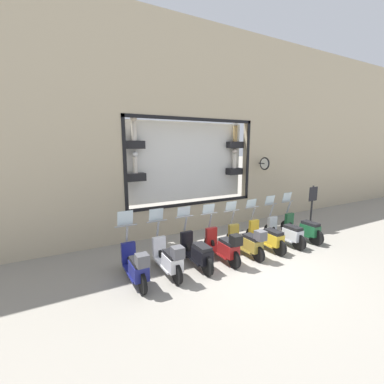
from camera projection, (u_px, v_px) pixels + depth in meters
name	position (u px, v px, depth m)	size (l,w,h in m)	color
ground_plane	(250.00, 264.00, 7.41)	(120.00, 120.00, 0.00)	gray
building_facade	(191.00, 130.00, 9.82)	(1.20, 36.00, 7.84)	tan
scooter_green_0	(303.00, 228.00, 9.24)	(1.81, 0.61, 1.63)	black
scooter_silver_1	(286.00, 232.00, 8.83)	(1.80, 0.61, 1.59)	black
scooter_yellow_2	(267.00, 237.00, 8.42)	(1.80, 0.60, 1.54)	black
scooter_olive_3	(248.00, 241.00, 7.94)	(1.79, 0.60, 1.56)	black
scooter_red_4	(224.00, 246.00, 7.54)	(1.80, 0.60, 1.56)	black
scooter_black_5	(197.00, 252.00, 7.18)	(1.81, 0.60, 1.58)	black
scooter_white_6	(169.00, 258.00, 6.71)	(1.80, 0.61, 1.63)	black
scooter_navy_7	(136.00, 266.00, 6.30)	(1.80, 0.61, 1.67)	black
shop_sign_post	(312.00, 207.00, 10.07)	(0.36, 0.45, 1.86)	#232326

